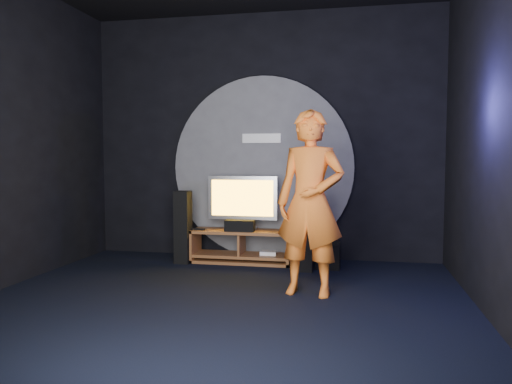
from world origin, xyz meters
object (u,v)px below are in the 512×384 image
at_px(tower_speaker_right, 305,232).
at_px(media_console, 242,248).
at_px(tv, 243,200).
at_px(tower_speaker_left, 183,227).
at_px(player, 310,203).
at_px(subwoofer, 328,255).

bearing_deg(tower_speaker_right, media_console, 159.06).
height_order(media_console, tv, tv).
bearing_deg(tower_speaker_left, tower_speaker_right, -5.27).
bearing_deg(player, tower_speaker_left, 154.49).
bearing_deg(tower_speaker_right, subwoofer, 39.59).
xyz_separation_m(tower_speaker_left, tower_speaker_right, (1.69, -0.16, 0.00)).
bearing_deg(tower_speaker_left, subwoofer, 2.20).
relative_size(tower_speaker_right, subwoofer, 2.97).
bearing_deg(media_console, player, -53.24).
bearing_deg(subwoofer, media_console, 174.49).
height_order(subwoofer, player, player).
relative_size(tower_speaker_right, player, 0.51).
bearing_deg(tower_speaker_right, player, -81.64).
bearing_deg(media_console, tower_speaker_left, -166.41).
distance_m(tv, tower_speaker_right, 1.06).
xyz_separation_m(media_console, player, (1.06, -1.42, 0.78)).
height_order(tv, tower_speaker_right, tv).
bearing_deg(tv, subwoofer, -8.65).
distance_m(tower_speaker_left, tower_speaker_right, 1.70).
height_order(tower_speaker_left, subwoofer, tower_speaker_left).
bearing_deg(subwoofer, tower_speaker_right, -140.41).
relative_size(media_console, tv, 1.42).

